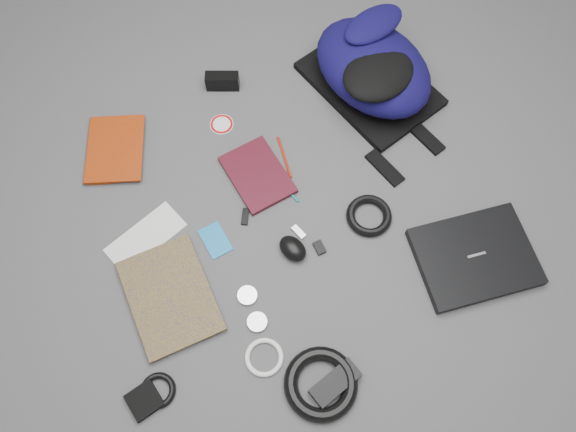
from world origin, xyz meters
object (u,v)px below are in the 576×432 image
object	(u,v)px
comic_book	(132,313)
dvd_case	(257,175)
laptop	(475,257)
compact_camera	(222,81)
textbook_red	(87,151)
backpack	(373,67)
mouse	(293,249)
pouch	(144,401)
power_brick	(335,383)

from	to	relation	value
comic_book	dvd_case	bearing A→B (deg)	27.57
laptop	compact_camera	bearing A→B (deg)	125.86
laptop	compact_camera	xyz separation A→B (m)	(-0.46, 0.79, 0.01)
textbook_red	backpack	bearing A→B (deg)	12.76
textbook_red	laptop	bearing A→B (deg)	-19.96
comic_book	mouse	distance (m)	0.45
laptop	textbook_red	world-z (taller)	laptop
laptop	pouch	bearing A→B (deg)	-171.84
dvd_case	laptop	bearing A→B (deg)	-53.51
backpack	mouse	xyz separation A→B (m)	(-0.42, -0.43, -0.07)
pouch	backpack	bearing A→B (deg)	36.49
compact_camera	mouse	xyz separation A→B (m)	(0.01, -0.59, -0.01)
comic_book	pouch	size ratio (longest dim) A/B	3.89
backpack	power_brick	distance (m)	0.92
backpack	dvd_case	xyz separation A→B (m)	(-0.44, -0.18, -0.08)
power_brick	laptop	bearing A→B (deg)	1.80
laptop	dvd_case	world-z (taller)	laptop
compact_camera	power_brick	world-z (taller)	compact_camera
compact_camera	pouch	xyz separation A→B (m)	(-0.47, -0.83, -0.02)
dvd_case	pouch	bearing A→B (deg)	-143.10
pouch	textbook_red	bearing A→B (deg)	88.22
dvd_case	pouch	world-z (taller)	pouch
compact_camera	power_brick	size ratio (longest dim) A/B	0.79
textbook_red	power_brick	distance (m)	0.97
dvd_case	backpack	bearing A→B (deg)	12.67
mouse	power_brick	xyz separation A→B (m)	(-0.03, -0.37, -0.01)
laptop	mouse	distance (m)	0.49
laptop	comic_book	bearing A→B (deg)	174.27
mouse	power_brick	bearing A→B (deg)	-116.88
dvd_case	power_brick	world-z (taller)	power_brick
power_brick	dvd_case	bearing A→B (deg)	70.77
dvd_case	mouse	bearing A→B (deg)	-96.84
laptop	dvd_case	bearing A→B (deg)	141.56
compact_camera	pouch	world-z (taller)	compact_camera
pouch	power_brick	bearing A→B (deg)	-15.92
backpack	power_brick	world-z (taller)	backpack
compact_camera	mouse	size ratio (longest dim) A/B	1.21
backpack	compact_camera	xyz separation A→B (m)	(-0.43, 0.16, -0.06)
comic_book	compact_camera	world-z (taller)	compact_camera
laptop	comic_book	xyz separation A→B (m)	(-0.91, 0.18, -0.00)
laptop	pouch	world-z (taller)	laptop
power_brick	backpack	bearing A→B (deg)	42.76
power_brick	pouch	world-z (taller)	power_brick
laptop	comic_book	distance (m)	0.93
pouch	comic_book	bearing A→B (deg)	83.25
compact_camera	textbook_red	bearing A→B (deg)	-148.54
power_brick	pouch	size ratio (longest dim) A/B	1.73
laptop	compact_camera	world-z (taller)	compact_camera
mouse	pouch	distance (m)	0.54
power_brick	pouch	distance (m)	0.47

